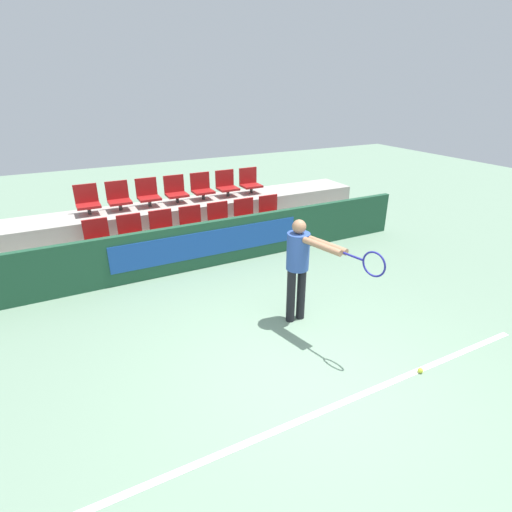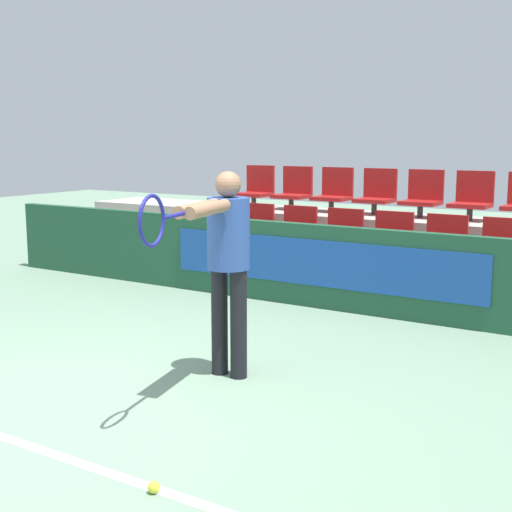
{
  "view_description": "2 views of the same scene",
  "coord_description": "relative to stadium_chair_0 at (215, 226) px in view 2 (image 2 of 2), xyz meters",
  "views": [
    {
      "loc": [
        -2.38,
        -3.19,
        3.35
      ],
      "look_at": [
        0.42,
        2.27,
        0.66
      ],
      "focal_mm": 28.0,
      "sensor_mm": 36.0,
      "label": 1
    },
    {
      "loc": [
        3.61,
        -3.25,
        1.86
      ],
      "look_at": [
        0.2,
        2.12,
        0.79
      ],
      "focal_mm": 50.0,
      "sensor_mm": 36.0,
      "label": 2
    }
  ],
  "objects": [
    {
      "name": "stadium_chair_3",
      "position": [
        1.84,
        0.0,
        0.0
      ],
      "size": [
        0.46,
        0.4,
        0.59
      ],
      "color": "#333333",
      "rests_on": "bleacher_tier_front"
    },
    {
      "name": "stadium_chair_6",
      "position": [
        3.68,
        0.0,
        0.0
      ],
      "size": [
        0.46,
        0.4,
        0.59
      ],
      "color": "#333333",
      "rests_on": "bleacher_tier_front"
    },
    {
      "name": "barrier_wall",
      "position": [
        1.84,
        -0.72,
        -0.24
      ],
      "size": [
        9.22,
        0.14,
        0.92
      ],
      "color": "#1E4C33",
      "rests_on": "ground"
    },
    {
      "name": "stadium_chair_11",
      "position": [
        2.45,
        1.03,
        0.44
      ],
      "size": [
        0.46,
        0.4,
        0.59
      ],
      "color": "#333333",
      "rests_on": "bleacher_tier_middle"
    },
    {
      "name": "stadium_chair_0",
      "position": [
        0.0,
        0.0,
        0.0
      ],
      "size": [
        0.46,
        0.4,
        0.59
      ],
      "color": "#333333",
      "rests_on": "bleacher_tier_front"
    },
    {
      "name": "stadium_chair_5",
      "position": [
        3.07,
        0.0,
        0.0
      ],
      "size": [
        0.46,
        0.4,
        0.59
      ],
      "color": "#333333",
      "rests_on": "bleacher_tier_front"
    },
    {
      "name": "bleacher_tier_middle",
      "position": [
        1.84,
        0.9,
        -0.26
      ],
      "size": [
        8.82,
        1.03,
        0.87
      ],
      "color": "#ADA89E",
      "rests_on": "ground"
    },
    {
      "name": "stadium_chair_9",
      "position": [
        1.23,
        1.03,
        0.44
      ],
      "size": [
        0.46,
        0.4,
        0.59
      ],
      "color": "#333333",
      "rests_on": "bleacher_tier_middle"
    },
    {
      "name": "ground_plane",
      "position": [
        1.84,
        -4.33,
        -0.7
      ],
      "size": [
        30.0,
        30.0,
        0.0
      ],
      "primitive_type": "plane",
      "color": "gray"
    },
    {
      "name": "tennis_ball",
      "position": [
        3.12,
        -4.91,
        -0.67
      ],
      "size": [
        0.07,
        0.07,
        0.07
      ],
      "color": "#CCDB33",
      "rests_on": "ground"
    },
    {
      "name": "stadium_chair_1",
      "position": [
        0.61,
        0.0,
        0.0
      ],
      "size": [
        0.46,
        0.4,
        0.59
      ],
      "color": "#333333",
      "rests_on": "bleacher_tier_front"
    },
    {
      "name": "court_baseline",
      "position": [
        1.84,
        -4.87,
        -0.7
      ],
      "size": [
        6.12,
        0.08,
        0.01
      ],
      "color": "white",
      "rests_on": "ground"
    },
    {
      "name": "bleacher_tier_front",
      "position": [
        1.84,
        -0.13,
        -0.48
      ],
      "size": [
        8.82,
        1.03,
        0.44
      ],
      "color": "#ADA89E",
      "rests_on": "ground"
    },
    {
      "name": "stadium_chair_2",
      "position": [
        1.23,
        0.0,
        0.0
      ],
      "size": [
        0.46,
        0.4,
        0.59
      ],
      "color": "#333333",
      "rests_on": "bleacher_tier_front"
    },
    {
      "name": "stadium_chair_4",
      "position": [
        2.45,
        0.0,
        0.0
      ],
      "size": [
        0.46,
        0.4,
        0.59
      ],
      "color": "#333333",
      "rests_on": "bleacher_tier_front"
    },
    {
      "name": "stadium_chair_8",
      "position": [
        0.61,
        1.03,
        0.44
      ],
      "size": [
        0.46,
        0.4,
        0.59
      ],
      "color": "#333333",
      "rests_on": "bleacher_tier_middle"
    },
    {
      "name": "tennis_player",
      "position": [
        2.4,
        -3.21,
        0.3
      ],
      "size": [
        0.49,
        1.53,
        1.6
      ],
      "rotation": [
        0.0,
        0.0,
        0.23
      ],
      "color": "black",
      "rests_on": "ground"
    },
    {
      "name": "stadium_chair_7",
      "position": [
        0.0,
        1.03,
        0.44
      ],
      "size": [
        0.46,
        0.4,
        0.59
      ],
      "color": "#333333",
      "rests_on": "bleacher_tier_middle"
    },
    {
      "name": "stadium_chair_10",
      "position": [
        1.84,
        1.03,
        0.44
      ],
      "size": [
        0.46,
        0.4,
        0.59
      ],
      "color": "#333333",
      "rests_on": "bleacher_tier_middle"
    },
    {
      "name": "stadium_chair_12",
      "position": [
        3.07,
        1.03,
        0.44
      ],
      "size": [
        0.46,
        0.4,
        0.59
      ],
      "color": "#333333",
      "rests_on": "bleacher_tier_middle"
    }
  ]
}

